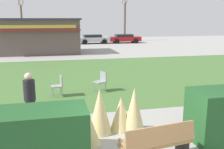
{
  "coord_description": "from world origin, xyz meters",
  "views": [
    {
      "loc": [
        -1.74,
        -4.46,
        3.21
      ],
      "look_at": [
        0.15,
        4.1,
        1.28
      ],
      "focal_mm": 40.46,
      "sensor_mm": 36.0,
      "label": 1
    }
  ],
  "objects_px": {
    "tree_left_bg": "(22,22)",
    "cafe_chair_center": "(59,84)",
    "trash_bin": "(14,140)",
    "cafe_chair_east": "(101,80)",
    "parked_car_center_slot": "(93,39)",
    "person_standing": "(30,100)",
    "parked_car_west_slot": "(50,39)",
    "parked_car_east_slot": "(125,38)",
    "park_bench": "(157,143)",
    "food_kiosk": "(40,36)",
    "tree_center_bg": "(125,21)"
  },
  "relations": [
    {
      "from": "tree_left_bg",
      "to": "cafe_chair_center",
      "type": "bearing_deg",
      "value": -80.76
    },
    {
      "from": "trash_bin",
      "to": "tree_left_bg",
      "type": "distance_m",
      "value": 35.27
    },
    {
      "from": "cafe_chair_east",
      "to": "parked_car_center_slot",
      "type": "xyz_separation_m",
      "value": [
        2.93,
        22.69,
        0.12
      ]
    },
    {
      "from": "trash_bin",
      "to": "cafe_chair_center",
      "type": "bearing_deg",
      "value": 77.3
    },
    {
      "from": "person_standing",
      "to": "parked_car_center_slot",
      "type": "relative_size",
      "value": 0.39
    },
    {
      "from": "parked_car_west_slot",
      "to": "parked_car_center_slot",
      "type": "relative_size",
      "value": 0.99
    },
    {
      "from": "parked_car_east_slot",
      "to": "cafe_chair_center",
      "type": "bearing_deg",
      "value": -111.7
    },
    {
      "from": "cafe_chair_center",
      "to": "parked_car_center_slot",
      "type": "distance_m",
      "value": 23.56
    },
    {
      "from": "trash_bin",
      "to": "cafe_chair_east",
      "type": "xyz_separation_m",
      "value": [
        2.97,
        5.18,
        0.05
      ]
    },
    {
      "from": "trash_bin",
      "to": "parked_car_center_slot",
      "type": "distance_m",
      "value": 28.48
    },
    {
      "from": "trash_bin",
      "to": "parked_car_east_slot",
      "type": "bearing_deg",
      "value": 69.79
    },
    {
      "from": "park_bench",
      "to": "cafe_chair_east",
      "type": "bearing_deg",
      "value": 92.0
    },
    {
      "from": "tree_left_bg",
      "to": "food_kiosk",
      "type": "bearing_deg",
      "value": -77.57
    },
    {
      "from": "cafe_chair_east",
      "to": "tree_center_bg",
      "type": "relative_size",
      "value": 0.14
    },
    {
      "from": "food_kiosk",
      "to": "person_standing",
      "type": "height_order",
      "value": "food_kiosk"
    },
    {
      "from": "cafe_chair_east",
      "to": "cafe_chair_center",
      "type": "relative_size",
      "value": 1.0
    },
    {
      "from": "food_kiosk",
      "to": "parked_car_east_slot",
      "type": "height_order",
      "value": "food_kiosk"
    },
    {
      "from": "parked_car_west_slot",
      "to": "tree_left_bg",
      "type": "xyz_separation_m",
      "value": [
        -4.16,
        7.12,
        2.16
      ]
    },
    {
      "from": "parked_car_center_slot",
      "to": "tree_center_bg",
      "type": "distance_m",
      "value": 6.61
    },
    {
      "from": "cafe_chair_center",
      "to": "parked_car_east_slot",
      "type": "distance_m",
      "value": 24.82
    },
    {
      "from": "cafe_chair_east",
      "to": "parked_car_west_slot",
      "type": "xyz_separation_m",
      "value": [
        -2.64,
        22.69,
        0.12
      ]
    },
    {
      "from": "food_kiosk",
      "to": "parked_car_center_slot",
      "type": "height_order",
      "value": "food_kiosk"
    },
    {
      "from": "trash_bin",
      "to": "tree_center_bg",
      "type": "distance_m",
      "value": 33.19
    },
    {
      "from": "park_bench",
      "to": "parked_car_east_slot",
      "type": "xyz_separation_m",
      "value": [
        7.08,
        28.71,
        0.16
      ]
    },
    {
      "from": "cafe_chair_center",
      "to": "park_bench",
      "type": "bearing_deg",
      "value": -69.6
    },
    {
      "from": "person_standing",
      "to": "tree_left_bg",
      "type": "bearing_deg",
      "value": 49.89
    },
    {
      "from": "park_bench",
      "to": "person_standing",
      "type": "distance_m",
      "value": 3.97
    },
    {
      "from": "food_kiosk",
      "to": "parked_car_center_slot",
      "type": "distance_m",
      "value": 10.5
    },
    {
      "from": "park_bench",
      "to": "parked_car_east_slot",
      "type": "height_order",
      "value": "parked_car_east_slot"
    },
    {
      "from": "person_standing",
      "to": "parked_car_east_slot",
      "type": "relative_size",
      "value": 0.4
    },
    {
      "from": "person_standing",
      "to": "parked_car_west_slot",
      "type": "relative_size",
      "value": 0.4
    },
    {
      "from": "park_bench",
      "to": "trash_bin",
      "type": "relative_size",
      "value": 1.85
    },
    {
      "from": "park_bench",
      "to": "person_standing",
      "type": "height_order",
      "value": "person_standing"
    },
    {
      "from": "tree_center_bg",
      "to": "tree_left_bg",
      "type": "bearing_deg",
      "value": 165.68
    },
    {
      "from": "cafe_chair_east",
      "to": "parked_car_east_slot",
      "type": "relative_size",
      "value": 0.21
    },
    {
      "from": "parked_car_west_slot",
      "to": "tree_center_bg",
      "type": "bearing_deg",
      "value": 16.93
    },
    {
      "from": "park_bench",
      "to": "parked_car_west_slot",
      "type": "distance_m",
      "value": 28.85
    },
    {
      "from": "food_kiosk",
      "to": "tree_center_bg",
      "type": "distance_m",
      "value": 16.46
    },
    {
      "from": "parked_car_east_slot",
      "to": "parked_car_center_slot",
      "type": "bearing_deg",
      "value": -179.96
    },
    {
      "from": "parked_car_east_slot",
      "to": "park_bench",
      "type": "bearing_deg",
      "value": -103.85
    },
    {
      "from": "parked_car_east_slot",
      "to": "trash_bin",
      "type": "bearing_deg",
      "value": -110.21
    },
    {
      "from": "trash_bin",
      "to": "cafe_chair_center",
      "type": "relative_size",
      "value": 1.06
    },
    {
      "from": "food_kiosk",
      "to": "parked_car_west_slot",
      "type": "bearing_deg",
      "value": 84.84
    },
    {
      "from": "trash_bin",
      "to": "parked_car_west_slot",
      "type": "distance_m",
      "value": 27.87
    },
    {
      "from": "food_kiosk",
      "to": "parked_car_west_slot",
      "type": "xyz_separation_m",
      "value": [
        0.75,
        8.33,
        -1.01
      ]
    },
    {
      "from": "park_bench",
      "to": "food_kiosk",
      "type": "relative_size",
      "value": 0.23
    },
    {
      "from": "park_bench",
      "to": "food_kiosk",
      "type": "bearing_deg",
      "value": 100.02
    },
    {
      "from": "parked_car_center_slot",
      "to": "tree_left_bg",
      "type": "height_order",
      "value": "tree_left_bg"
    },
    {
      "from": "trash_bin",
      "to": "parked_car_west_slot",
      "type": "bearing_deg",
      "value": 89.31
    },
    {
      "from": "person_standing",
      "to": "tree_center_bg",
      "type": "height_order",
      "value": "tree_center_bg"
    }
  ]
}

